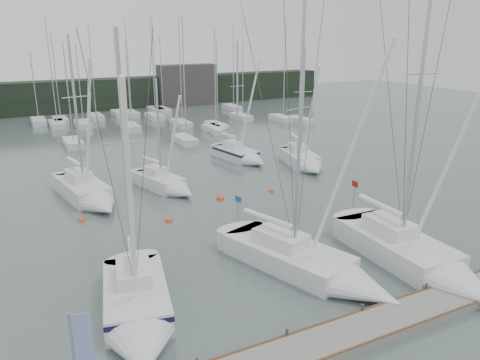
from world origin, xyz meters
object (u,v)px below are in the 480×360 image
sailboat_mid_d (243,156)px  buoy_c (82,221)px  buoy_d (272,192)px  sailboat_mid_e (304,162)px  buoy_b (220,199)px  sailboat_near_right (425,262)px  sailboat_mid_b (90,195)px  buoy_a (169,221)px  sailboat_near_left (138,314)px  sailboat_near_center (322,270)px  sailboat_mid_c (168,185)px

sailboat_mid_d → buoy_c: 19.02m
buoy_c → buoy_d: (14.73, -0.64, 0.00)m
sailboat_mid_e → buoy_b: bearing=-145.2°
sailboat_mid_e → sailboat_near_right: bearing=-93.7°
sailboat_mid_b → sailboat_mid_d: (15.74, 5.31, -0.04)m
sailboat_near_right → buoy_a: (-9.91, 13.05, -0.62)m
buoy_c → sailboat_near_left: bearing=-89.0°
sailboat_mid_b → buoy_b: (9.09, -3.76, -0.60)m
sailboat_near_left → sailboat_mid_e: size_ratio=1.15×
sailboat_near_left → buoy_c: sailboat_near_left is taller
buoy_c → buoy_d: bearing=-2.5°
sailboat_mid_d → sailboat_mid_b: bearing=-172.1°
sailboat_near_center → buoy_c: (-9.87, 13.95, -0.53)m
sailboat_mid_b → buoy_b: sailboat_mid_b is taller
sailboat_near_center → sailboat_mid_e: size_ratio=1.27×
sailboat_near_left → buoy_b: size_ratio=21.49×
buoy_c → buoy_b: bearing=-2.2°
sailboat_mid_d → buoy_b: (-6.65, -9.07, -0.56)m
sailboat_near_right → buoy_a: size_ratio=32.10×
sailboat_near_left → buoy_a: size_ratio=24.81×
sailboat_mid_b → buoy_c: size_ratio=25.94×
buoy_b → sailboat_near_left: bearing=-127.1°
sailboat_near_center → buoy_d: sailboat_near_center is taller
buoy_b → buoy_c: bearing=177.8°
sailboat_near_center → buoy_a: sailboat_near_center is taller
sailboat_near_center → sailboat_mid_c: size_ratio=1.56×
sailboat_near_left → sailboat_mid_b: bearing=98.2°
sailboat_mid_d → sailboat_mid_e: 6.28m
sailboat_mid_b → buoy_d: size_ratio=27.35×
sailboat_near_right → sailboat_mid_b: size_ratio=1.34×
buoy_c → buoy_a: bearing=-28.4°
sailboat_near_center → buoy_c: bearing=107.0°
buoy_a → buoy_c: (-5.27, 2.85, 0.00)m
sailboat_mid_d → buoy_c: bearing=-163.6°
buoy_c → buoy_d: size_ratio=1.05×
buoy_b → buoy_d: size_ratio=1.32×
sailboat_near_left → sailboat_mid_b: sailboat_near_left is taller
buoy_c → buoy_d: buoy_c is taller
buoy_a → buoy_c: buoy_a is taller
buoy_b → sailboat_near_center: bearing=-91.7°
sailboat_mid_e → buoy_c: size_ratio=23.35×
sailboat_near_right → sailboat_mid_c: sailboat_near_right is taller
sailboat_mid_c → buoy_b: bearing=-68.1°
sailboat_near_right → sailboat_mid_d: sailboat_near_right is taller
sailboat_near_left → buoy_a: sailboat_near_left is taller
sailboat_mid_d → sailboat_mid_c: bearing=-161.5°
sailboat_mid_c → sailboat_mid_d: 11.02m
buoy_b → buoy_d: buoy_b is taller
sailboat_near_left → buoy_d: size_ratio=28.34×
sailboat_mid_c → buoy_b: sailboat_mid_c is taller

